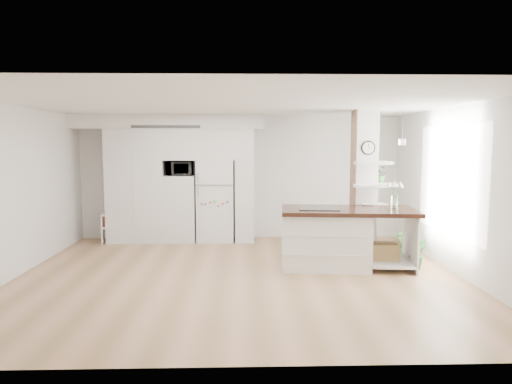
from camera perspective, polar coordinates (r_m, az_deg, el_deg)
The scene contains 14 objects.
floor at distance 7.39m, azimuth -2.16°, elevation -10.39°, with size 7.00×6.00×0.01m, color tan.
room at distance 7.09m, azimuth -2.22°, elevation 4.14°, with size 7.04×6.04×2.72m.
cabinet_wall at distance 9.90m, azimuth -10.47°, elevation 2.54°, with size 4.00×0.71×2.70m.
refrigerator at distance 9.87m, azimuth -5.08°, elevation -1.07°, with size 0.78×0.69×1.75m.
column at distance 8.57m, azimuth 13.99°, elevation 0.91°, with size 0.69×0.90×2.70m.
window at distance 8.16m, azimuth 23.07°, elevation 1.40°, with size 2.40×2.40×0.00m, color white.
pendant_light at distance 7.42m, azimuth 11.11°, elevation 6.16°, with size 0.12×0.12×0.10m, color white.
kitchen_island at distance 7.88m, azimuth 9.52°, elevation -5.55°, with size 2.32×1.26×1.57m.
bookshelf at distance 10.13m, azimuth -17.10°, elevation -4.56°, with size 0.57×0.38×0.62m.
floor_plant_a at distance 8.16m, azimuth 19.60°, elevation -7.28°, with size 0.29×0.23×0.52m, color #2C6B2A.
floor_plant_b at distance 8.88m, azimuth 17.77°, elevation -6.32°, with size 0.26×0.26×0.47m, color #2C6B2A.
microwave at distance 9.82m, azimuth -9.52°, elevation 2.91°, with size 0.54×0.37×0.30m, color #2D2D2D.
shelf_plant at distance 8.79m, azimuth 15.31°, elevation 2.13°, with size 0.27×0.23×0.30m, color #2C6B2A.
decor_bowl at distance 8.37m, azimuth 13.84°, elevation -1.62°, with size 0.22×0.22×0.05m, color white.
Camera 1 is at (0.07, -7.09, 2.09)m, focal length 32.00 mm.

